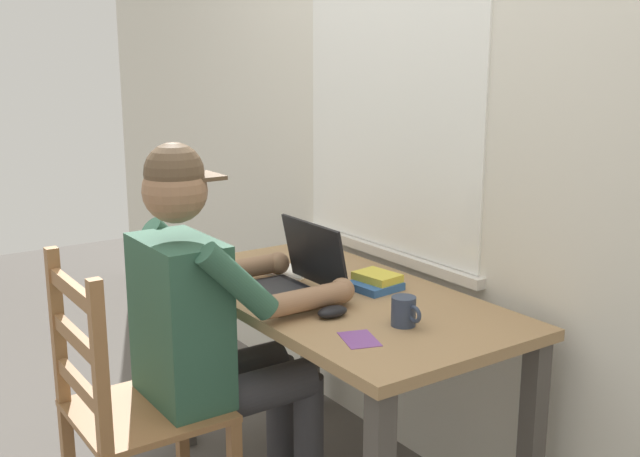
{
  "coord_description": "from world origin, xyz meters",
  "views": [
    {
      "loc": [
        1.94,
        -1.4,
        1.5
      ],
      "look_at": [
        -0.02,
        -0.05,
        0.94
      ],
      "focal_mm": 42.8,
      "sensor_mm": 36.0,
      "label": 1
    }
  ],
  "objects": [
    {
      "name": "back_wall",
      "position": [
        -0.0,
        0.42,
        1.3
      ],
      "size": [
        6.0,
        0.08,
        2.6
      ],
      "color": "silver",
      "rests_on": "ground"
    },
    {
      "name": "desk",
      "position": [
        0.0,
        0.0,
        0.62
      ],
      "size": [
        1.29,
        0.68,
        0.72
      ],
      "color": "#9E7A51",
      "rests_on": "ground"
    },
    {
      "name": "seated_person",
      "position": [
        -0.07,
        -0.42,
        0.69
      ],
      "size": [
        0.5,
        0.6,
        1.25
      ],
      "color": "#2D5642",
      "rests_on": "ground"
    },
    {
      "name": "wooden_chair",
      "position": [
        -0.07,
        -0.7,
        0.46
      ],
      "size": [
        0.42,
        0.42,
        0.94
      ],
      "color": "olive",
      "rests_on": "ground"
    },
    {
      "name": "laptop",
      "position": [
        -0.07,
        -0.12,
        0.78
      ],
      "size": [
        0.33,
        0.28,
        0.23
      ],
      "color": "black",
      "rests_on": "desk"
    },
    {
      "name": "computer_mouse",
      "position": [
        0.18,
        -0.15,
        0.74
      ],
      "size": [
        0.06,
        0.1,
        0.03
      ],
      "primitive_type": "ellipsoid",
      "color": "black",
      "rests_on": "desk"
    },
    {
      "name": "coffee_mug_white",
      "position": [
        -0.46,
        -0.22,
        0.77
      ],
      "size": [
        0.11,
        0.07,
        0.09
      ],
      "color": "white",
      "rests_on": "desk"
    },
    {
      "name": "coffee_mug_dark",
      "position": [
        0.36,
        -0.02,
        0.77
      ],
      "size": [
        0.11,
        0.07,
        0.09
      ],
      "color": "#2D384C",
      "rests_on": "desk"
    },
    {
      "name": "book_stack_main",
      "position": [
        0.04,
        0.14,
        0.75
      ],
      "size": [
        0.17,
        0.16,
        0.05
      ],
      "color": "#2D5B9E",
      "rests_on": "desk"
    },
    {
      "name": "paper_pile_near_laptop",
      "position": [
        -0.32,
        -0.01,
        0.73
      ],
      "size": [
        0.27,
        0.24,
        0.01
      ],
      "primitive_type": "cube",
      "rotation": [
        0.0,
        0.0,
        0.48
      ],
      "color": "white",
      "rests_on": "desk"
    },
    {
      "name": "paper_pile_back_corner",
      "position": [
        -0.1,
        -0.2,
        0.73
      ],
      "size": [
        0.28,
        0.2,
        0.01
      ],
      "primitive_type": "cube",
      "rotation": [
        0.0,
        0.0,
        0.12
      ],
      "color": "white",
      "rests_on": "desk"
    },
    {
      "name": "landscape_photo_print",
      "position": [
        0.37,
        -0.19,
        0.73
      ],
      "size": [
        0.15,
        0.13,
        0.0
      ],
      "primitive_type": "cube",
      "rotation": [
        0.0,
        0.0,
        -0.32
      ],
      "color": "#7A4293",
      "rests_on": "desk"
    }
  ]
}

